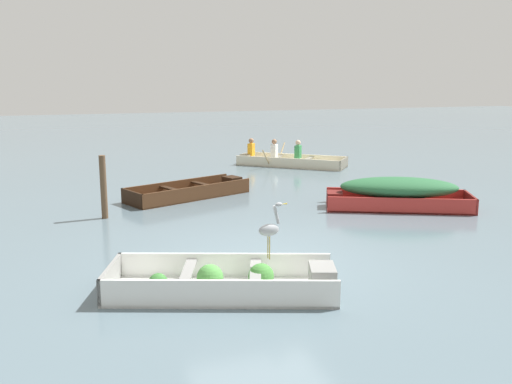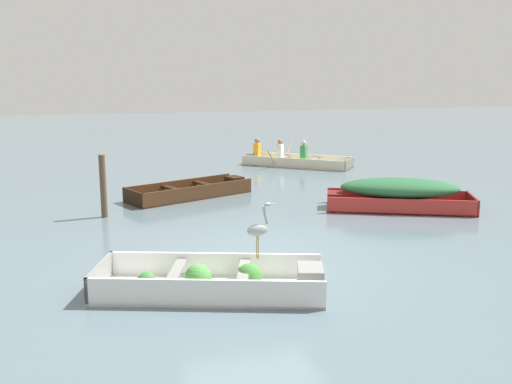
{
  "view_description": "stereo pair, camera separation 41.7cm",
  "coord_description": "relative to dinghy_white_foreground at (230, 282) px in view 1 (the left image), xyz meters",
  "views": [
    {
      "loc": [
        -3.1,
        -8.81,
        3.08
      ],
      "look_at": [
        1.1,
        3.86,
        0.35
      ],
      "focal_mm": 40.0,
      "sensor_mm": 36.0,
      "label": 1
    },
    {
      "loc": [
        -2.7,
        -8.94,
        3.08
      ],
      "look_at": [
        1.1,
        3.86,
        0.35
      ],
      "focal_mm": 40.0,
      "sensor_mm": 36.0,
      "label": 2
    }
  ],
  "objects": [
    {
      "name": "skiff_red_mid_moored",
      "position": [
        5.2,
        3.91,
        0.27
      ],
      "size": [
        3.54,
        2.43,
        0.74
      ],
      "color": "#AD2D28",
      "rests_on": "ground"
    },
    {
      "name": "dinghy_white_foreground",
      "position": [
        0.0,
        0.0,
        0.0
      ],
      "size": [
        3.48,
        2.2,
        0.43
      ],
      "color": "white",
      "rests_on": "ground"
    },
    {
      "name": "skiff_dark_varnish_near_moored",
      "position": [
        0.9,
        6.73,
        -0.03
      ],
      "size": [
        3.4,
        2.21,
        0.37
      ],
      "color": "#4C2D19",
      "rests_on": "ground"
    },
    {
      "name": "ground_plane",
      "position": [
        1.01,
        1.3,
        -0.16
      ],
      "size": [
        80.0,
        80.0,
        0.0
      ],
      "primitive_type": "plane",
      "color": "slate"
    },
    {
      "name": "rowboat_cream_with_crew",
      "position": [
        5.07,
        10.88,
        0.04
      ],
      "size": [
        3.61,
        3.23,
        0.91
      ],
      "color": "beige",
      "rests_on": "ground"
    },
    {
      "name": "heron_on_dinghy",
      "position": [
        0.63,
        0.07,
        0.73
      ],
      "size": [
        0.46,
        0.17,
        0.84
      ],
      "color": "olive",
      "rests_on": "dinghy_white_foreground"
    },
    {
      "name": "mooring_post",
      "position": [
        -1.42,
        5.09,
        0.54
      ],
      "size": [
        0.14,
        0.14,
        1.4
      ],
      "primitive_type": "cylinder",
      "color": "brown",
      "rests_on": "ground"
    }
  ]
}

